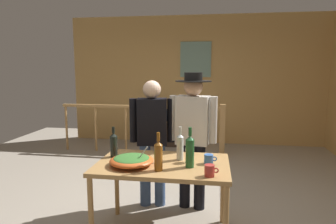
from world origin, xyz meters
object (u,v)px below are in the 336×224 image
(serving_table, at_px, (163,170))
(mug_blue, at_px, (209,159))
(stair_railing, at_px, (166,122))
(salad_bowl, at_px, (132,160))
(mug_red, at_px, (210,171))
(tv_console, at_px, (160,135))
(wine_bottle_clear, at_px, (180,146))
(person_standing_right, at_px, (193,129))
(framed_picture, at_px, (196,59))
(wine_bottle_amber, at_px, (158,155))
(person_standing_left, at_px, (152,134))
(wine_glass, at_px, (190,150))
(flat_screen_tv, at_px, (159,115))
(wine_bottle_green, at_px, (190,151))
(wine_bottle_dark, at_px, (114,144))

(serving_table, height_order, mug_blue, mug_blue)
(stair_railing, xyz_separation_m, salad_bowl, (0.14, -2.96, 0.18))
(salad_bowl, relative_size, mug_red, 3.42)
(tv_console, relative_size, salad_bowl, 2.17)
(wine_bottle_clear, height_order, person_standing_right, person_standing_right)
(framed_picture, distance_m, wine_bottle_amber, 4.17)
(tv_console, distance_m, person_standing_left, 2.99)
(framed_picture, height_order, wine_bottle_amber, framed_picture)
(mug_blue, height_order, person_standing_left, person_standing_left)
(wine_glass, relative_size, mug_red, 1.41)
(person_standing_right, bearing_deg, flat_screen_tv, -62.78)
(framed_picture, bearing_deg, flat_screen_tv, -156.90)
(wine_bottle_green, bearing_deg, wine_glass, 95.40)
(flat_screen_tv, relative_size, person_standing_right, 0.30)
(wine_glass, relative_size, wine_bottle_green, 0.45)
(flat_screen_tv, bearing_deg, serving_table, -79.09)
(tv_console, bearing_deg, flat_screen_tv, -90.00)
(mug_blue, bearing_deg, wine_bottle_clear, 164.63)
(stair_railing, height_order, wine_bottle_dark, wine_bottle_dark)
(mug_blue, bearing_deg, wine_bottle_amber, -149.44)
(framed_picture, distance_m, mug_red, 4.28)
(wine_bottle_dark, relative_size, wine_bottle_amber, 0.90)
(person_standing_right, bearing_deg, wine_bottle_amber, 84.00)
(framed_picture, height_order, salad_bowl, framed_picture)
(wine_bottle_dark, distance_m, wine_bottle_amber, 0.63)
(salad_bowl, distance_m, wine_bottle_clear, 0.50)
(mug_red, bearing_deg, framed_picture, 95.25)
(tv_console, relative_size, wine_bottle_dark, 2.84)
(wine_bottle_green, bearing_deg, mug_red, -48.49)
(framed_picture, distance_m, wine_bottle_dark, 3.89)
(wine_bottle_clear, bearing_deg, salad_bowl, -151.52)
(salad_bowl, relative_size, person_standing_right, 0.25)
(wine_bottle_clear, height_order, wine_bottle_green, wine_bottle_green)
(wine_glass, height_order, person_standing_left, person_standing_left)
(flat_screen_tv, relative_size, wine_glass, 2.86)
(tv_console, height_order, serving_table, serving_table)
(serving_table, xyz_separation_m, wine_bottle_green, (0.27, -0.09, 0.23))
(salad_bowl, bearing_deg, wine_bottle_amber, -20.86)
(serving_table, xyz_separation_m, mug_blue, (0.44, 0.04, 0.12))
(framed_picture, relative_size, salad_bowl, 1.83)
(flat_screen_tv, bearing_deg, person_standing_left, -81.33)
(flat_screen_tv, bearing_deg, framed_picture, 23.10)
(wine_bottle_dark, xyz_separation_m, mug_blue, (0.98, -0.07, -0.09))
(wine_bottle_amber, xyz_separation_m, person_standing_left, (-0.24, 0.89, -0.02))
(stair_railing, distance_m, mug_red, 3.26)
(wine_bottle_amber, relative_size, person_standing_left, 0.23)
(framed_picture, height_order, serving_table, framed_picture)
(serving_table, distance_m, wine_bottle_dark, 0.58)
(tv_console, distance_m, mug_red, 4.05)
(framed_picture, height_order, wine_bottle_clear, framed_picture)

